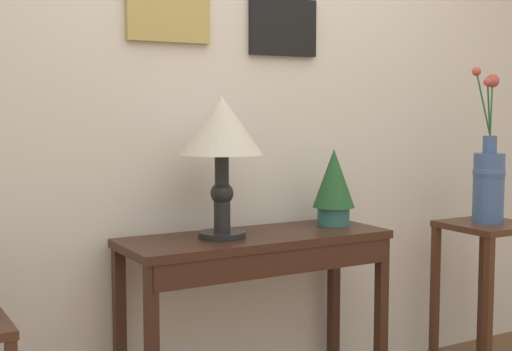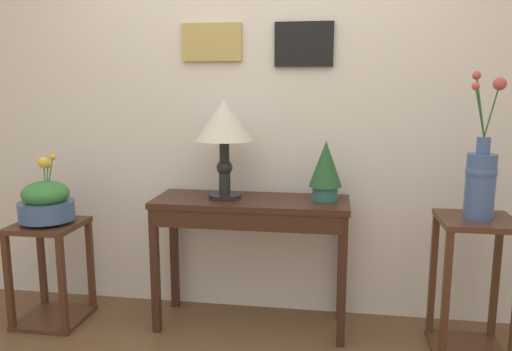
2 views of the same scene
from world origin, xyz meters
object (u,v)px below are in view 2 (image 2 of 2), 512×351
planter_bowl_wide_left (46,202)px  pedestal_stand_right (472,287)px  potted_plant_on_console (326,168)px  flower_vase_tall_right (481,177)px  pedestal_stand_left (51,272)px  table_lamp (224,126)px  console_table (250,220)px

planter_bowl_wide_left → pedestal_stand_right: bearing=-0.2°
potted_plant_on_console → planter_bowl_wide_left: potted_plant_on_console is taller
pedestal_stand_right → flower_vase_tall_right: size_ratio=1.01×
potted_plant_on_console → pedestal_stand_right: 1.01m
potted_plant_on_console → pedestal_stand_left: size_ratio=0.55×
pedestal_stand_left → planter_bowl_wide_left: size_ratio=1.53×
potted_plant_on_console → flower_vase_tall_right: (0.79, -0.18, 0.01)m
table_lamp → planter_bowl_wide_left: bearing=-172.9°
table_lamp → planter_bowl_wide_left: size_ratio=1.41×
potted_plant_on_console → flower_vase_tall_right: size_ratio=0.46×
pedestal_stand_right → flower_vase_tall_right: bearing=58.3°
table_lamp → pedestal_stand_right: size_ratio=0.76×
table_lamp → pedestal_stand_left: size_ratio=0.92×
table_lamp → flower_vase_tall_right: 1.40m
console_table → table_lamp: bearing=171.5°
planter_bowl_wide_left → pedestal_stand_right: (2.44, -0.01, -0.38)m
pedestal_stand_left → planter_bowl_wide_left: planter_bowl_wide_left is taller
planter_bowl_wide_left → console_table: bearing=5.1°
pedestal_stand_right → flower_vase_tall_right: flower_vase_tall_right is taller
console_table → pedestal_stand_right: size_ratio=1.49×
planter_bowl_wide_left → flower_vase_tall_right: (2.44, -0.01, 0.22)m
table_lamp → pedestal_stand_left: bearing=-172.9°
console_table → planter_bowl_wide_left: (-1.22, -0.11, 0.09)m
console_table → pedestal_stand_left: (-1.22, -0.11, -0.36)m
pedestal_stand_left → planter_bowl_wide_left: 0.44m
potted_plant_on_console → planter_bowl_wide_left: size_ratio=0.84×
pedestal_stand_left → flower_vase_tall_right: 2.53m
pedestal_stand_right → planter_bowl_wide_left: bearing=179.8°
pedestal_stand_left → flower_vase_tall_right: size_ratio=0.83×
console_table → planter_bowl_wide_left: planter_bowl_wide_left is taller
planter_bowl_wide_left → flower_vase_tall_right: bearing=-0.2°
potted_plant_on_console → pedestal_stand_left: (-1.65, -0.17, -0.66)m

